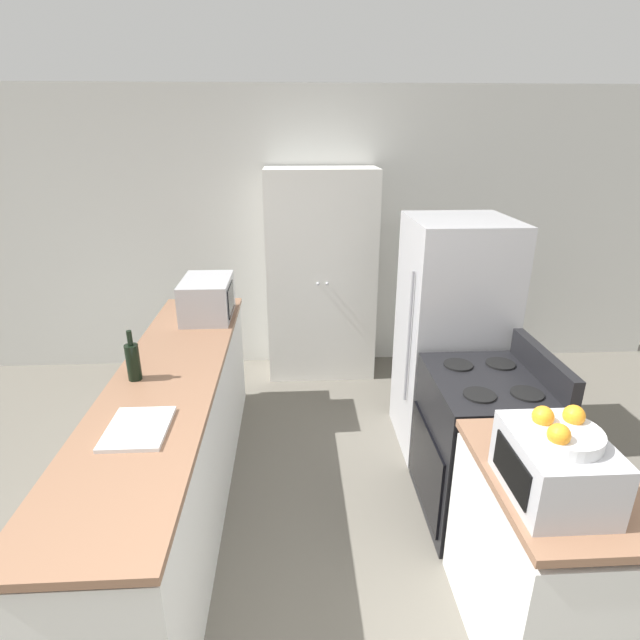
{
  "coord_description": "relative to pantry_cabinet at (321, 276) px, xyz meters",
  "views": [
    {
      "loc": [
        -0.17,
        -1.09,
        2.23
      ],
      "look_at": [
        0.0,
        1.97,
        1.05
      ],
      "focal_mm": 28.0,
      "sensor_mm": 36.0,
      "label": 1
    }
  ],
  "objects": [
    {
      "name": "wall_back",
      "position": [
        -0.08,
        0.28,
        0.34
      ],
      "size": [
        7.0,
        0.06,
        2.6
      ],
      "color": "silver",
      "rests_on": "ground_plane"
    },
    {
      "name": "counter_left",
      "position": [
        -0.99,
        -1.85,
        -0.52
      ],
      "size": [
        0.6,
        2.77,
        0.91
      ],
      "color": "silver",
      "rests_on": "ground_plane"
    },
    {
      "name": "counter_right",
      "position": [
        0.82,
        -2.81,
        -0.52
      ],
      "size": [
        0.6,
        0.85,
        0.91
      ],
      "color": "silver",
      "rests_on": "ground_plane"
    },
    {
      "name": "pantry_cabinet",
      "position": [
        0.0,
        0.0,
        0.0
      ],
      "size": [
        0.98,
        0.49,
        1.92
      ],
      "color": "white",
      "rests_on": "ground_plane"
    },
    {
      "name": "stove",
      "position": [
        0.84,
        -1.99,
        -0.5
      ],
      "size": [
        0.66,
        0.75,
        1.07
      ],
      "color": "black",
      "rests_on": "ground_plane"
    },
    {
      "name": "refrigerator",
      "position": [
        0.86,
        -1.22,
        -0.12
      ],
      "size": [
        0.7,
        0.71,
        1.69
      ],
      "color": "#B7B7BC",
      "rests_on": "ground_plane"
    },
    {
      "name": "microwave",
      "position": [
        -0.89,
        -0.89,
        0.1
      ],
      "size": [
        0.36,
        0.51,
        0.29
      ],
      "color": "#B2B2B7",
      "rests_on": "counter_left"
    },
    {
      "name": "wine_bottle",
      "position": [
        -1.15,
        -1.88,
        0.07
      ],
      "size": [
        0.08,
        0.08,
        0.29
      ],
      "color": "black",
      "rests_on": "counter_left"
    },
    {
      "name": "toaster_oven",
      "position": [
        0.72,
        -2.93,
        0.08
      ],
      "size": [
        0.34,
        0.42,
        0.25
      ],
      "color": "#B2B2B7",
      "rests_on": "counter_right"
    },
    {
      "name": "fruit_bowl",
      "position": [
        0.71,
        -2.94,
        0.24
      ],
      "size": [
        0.27,
        0.27,
        0.11
      ],
      "color": "silver",
      "rests_on": "toaster_oven"
    },
    {
      "name": "cutting_board",
      "position": [
        -0.99,
        -2.4,
        -0.04
      ],
      "size": [
        0.28,
        0.35,
        0.02
      ],
      "color": "silver",
      "rests_on": "counter_left"
    }
  ]
}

